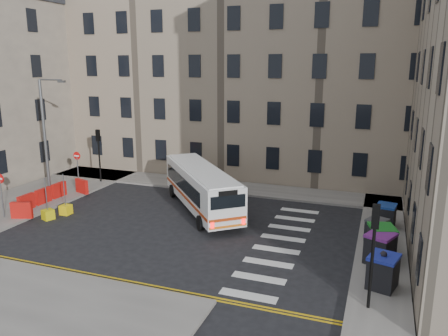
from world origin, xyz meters
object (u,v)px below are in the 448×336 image
Objects in this scene: streetlamp at (45,137)px; pedestrian at (382,269)px; wheelie_bin_d at (376,230)px; bollard_chevron at (48,215)px; wheelie_bin_a at (383,271)px; wheelie_bin_b at (380,248)px; wheelie_bin_e at (386,216)px; wheelie_bin_c at (382,240)px; bollard_yellow at (66,210)px; bus at (201,186)px.

pedestrian is (22.01, -5.64, -3.39)m from streetlamp.
bollard_chevron is at bearing -146.46° from wheelie_bin_d.
wheelie_bin_a is at bearing -14.40° from streetlamp.
wheelie_bin_d is 5.10m from pedestrian.
wheelie_bin_b is 1.23× the size of wheelie_bin_e.
streetlamp is at bearing 156.81° from wheelie_bin_c.
wheelie_bin_b reaches higher than wheelie_bin_e.
wheelie_bin_e is (0.07, 7.38, -0.05)m from wheelie_bin_a.
wheelie_bin_c is (0.06, 0.96, 0.01)m from wheelie_bin_b.
wheelie_bin_d is 18.94m from bollard_chevron.
wheelie_bin_e reaches higher than bollard_chevron.
wheelie_bin_e is at bearing 12.65° from bollard_yellow.
bus is at bearing -169.05° from wheelie_bin_e.
streetlamp is 13.57× the size of bollard_yellow.
wheelie_bin_a is 5.12m from wheelie_bin_d.
bollard_yellow is at bearing -158.91° from wheelie_bin_b.
wheelie_bin_e is 19.86m from bollard_chevron.
bollard_yellow is (-18.65, 3.17, -0.55)m from wheelie_bin_a.
wheelie_bin_e reaches higher than wheelie_bin_d.
pedestrian is 2.66× the size of bollard_yellow.
bus is 13.03m from pedestrian.
wheelie_bin_a reaches higher than bollard_yellow.
streetlamp reaches higher than wheelie_bin_d.
wheelie_bin_d is at bearing -49.66° from bus.
wheelie_bin_b reaches higher than wheelie_bin_a.
wheelie_bin_a is at bearing -105.44° from wheelie_bin_c.
pedestrian is 18.89m from bollard_yellow.
wheelie_bin_b is (-0.16, 2.37, 0.01)m from wheelie_bin_a.
wheelie_bin_c is at bearing 110.05° from wheelie_bin_b.
wheelie_bin_b is 2.75m from wheelie_bin_d.
wheelie_bin_a is (11.07, -6.93, -0.70)m from bus.
bus is 9.44m from bollard_chevron.
bollard_yellow is (3.40, -2.49, -4.04)m from streetlamp.
bus is 14.98× the size of bollard_yellow.
pedestrian reaches higher than wheelie_bin_a.
wheelie_bin_d is 2.31m from wheelie_bin_e.
wheelie_bin_b is at bearing -8.55° from streetlamp.
wheelie_bin_c is at bearing -58.15° from bus.
wheelie_bin_d is 18.40m from bollard_yellow.
wheelie_bin_e is 0.83× the size of pedestrian.
pedestrian is at bearing -72.08° from bus.
pedestrian is at bearing -9.62° from bollard_yellow.
wheelie_bin_e is at bearing 104.76° from wheelie_bin_a.
wheelie_bin_a reaches higher than wheelie_bin_d.
pedestrian is at bearing -82.26° from wheelie_bin_e.
wheelie_bin_e is 7.36m from pedestrian.
wheelie_bin_a is at bearing -6.20° from bollard_chevron.
streetlamp is 5.00× the size of wheelie_bin_b.
streetlamp is 5.38× the size of wheelie_bin_a.
wheelie_bin_c is 2.64× the size of bollard_yellow.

